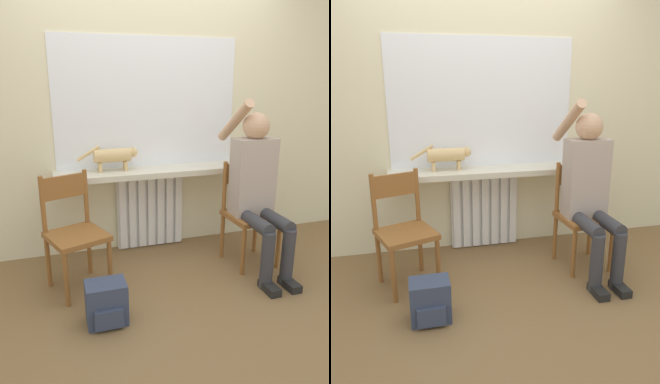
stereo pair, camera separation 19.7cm
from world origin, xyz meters
TOP-DOWN VIEW (x-y plane):
  - ground_plane at (0.00, 0.00)m, footprint 12.00×12.00m
  - wall_with_window at (0.00, 1.23)m, footprint 7.00×0.06m
  - radiator at (0.00, 1.15)m, footprint 0.63×0.08m
  - windowsill at (0.00, 1.03)m, footprint 1.73×0.34m
  - window_glass at (0.00, 1.20)m, footprint 1.66×0.01m
  - chair_left at (-0.74, 0.58)m, footprint 0.51×0.51m
  - chair_right at (0.73, 0.58)m, footprint 0.42×0.42m
  - person at (0.73, 0.48)m, footprint 0.36×0.99m
  - cat at (-0.34, 1.06)m, footprint 0.53×0.11m
  - backpack at (-0.60, 0.05)m, footprint 0.26×0.22m

SIDE VIEW (x-z plane):
  - ground_plane at x=0.00m, z-range 0.00..0.00m
  - backpack at x=-0.60m, z-range 0.00..0.29m
  - radiator at x=0.00m, z-range 0.00..0.74m
  - chair_left at x=-0.74m, z-range 0.02..0.90m
  - chair_right at x=0.73m, z-range 0.02..0.90m
  - person at x=0.73m, z-range 0.02..1.43m
  - windowsill at x=0.00m, z-range 0.74..0.79m
  - cat at x=-0.34m, z-range 0.81..1.04m
  - wall_with_window at x=0.00m, z-range 0.00..2.70m
  - window_glass at x=0.00m, z-range 0.79..1.91m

